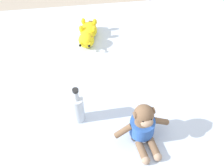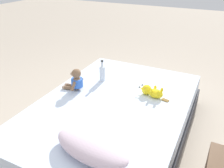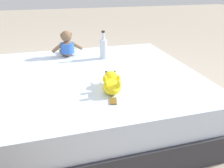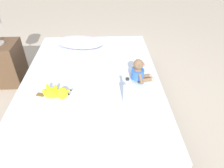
# 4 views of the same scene
# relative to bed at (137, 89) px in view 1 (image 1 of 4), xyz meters

# --- Properties ---
(ground_plane) EXTENTS (16.00, 16.00, 0.00)m
(ground_plane) POSITION_rel_bed_xyz_m (0.00, 0.00, -0.19)
(ground_plane) COLOR #B7A893
(bed) EXTENTS (1.40, 2.04, 0.40)m
(bed) POSITION_rel_bed_xyz_m (0.00, 0.00, 0.00)
(bed) COLOR #2D2D33
(bed) RESTS_ON ground_plane
(plush_monkey) EXTENTS (0.24, 0.29, 0.24)m
(plush_monkey) POSITION_rel_bed_xyz_m (0.46, -0.07, 0.30)
(plush_monkey) COLOR brown
(plush_monkey) RESTS_ON bed
(plush_yellow_creature) EXTENTS (0.33, 0.15, 0.10)m
(plush_yellow_creature) POSITION_rel_bed_xyz_m (-0.29, -0.29, 0.25)
(plush_yellow_creature) COLOR yellow
(plush_yellow_creature) RESTS_ON bed
(glass_bottle) EXTENTS (0.06, 0.06, 0.24)m
(glass_bottle) POSITION_rel_bed_xyz_m (0.32, -0.38, 0.29)
(glass_bottle) COLOR silver
(glass_bottle) RESTS_ON bed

